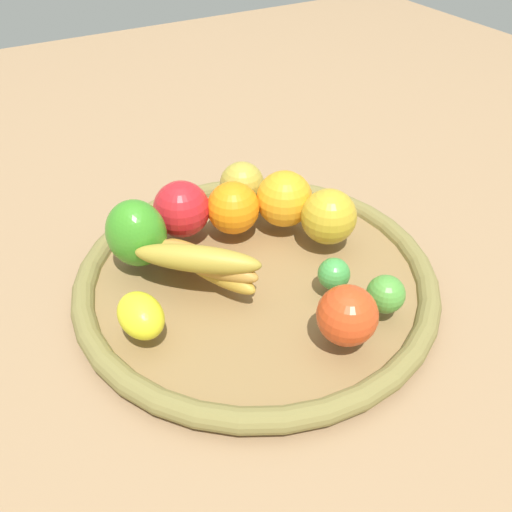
{
  "coord_description": "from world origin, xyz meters",
  "views": [
    {
      "loc": [
        -0.48,
        0.27,
        0.49
      ],
      "look_at": [
        0.0,
        0.0,
        0.05
      ],
      "focal_mm": 38.38,
      "sensor_mm": 36.0,
      "label": 1
    }
  ],
  "objects_px": {
    "apple_3": "(242,184)",
    "banana_bunch": "(202,261)",
    "bell_pepper": "(136,233)",
    "lime_0": "(334,274)",
    "orange_1": "(233,208)",
    "apple_0": "(347,315)",
    "apple_2": "(182,209)",
    "orange_0": "(284,199)",
    "lemon_0": "(141,315)",
    "lime_1": "(386,294)",
    "apple_1": "(329,217)"
  },
  "relations": [
    {
      "from": "apple_3",
      "to": "lemon_0",
      "type": "relative_size",
      "value": 1.01
    },
    {
      "from": "lime_0",
      "to": "apple_3",
      "type": "distance_m",
      "value": 0.23
    },
    {
      "from": "apple_3",
      "to": "banana_bunch",
      "type": "distance_m",
      "value": 0.19
    },
    {
      "from": "lime_1",
      "to": "orange_0",
      "type": "distance_m",
      "value": 0.21
    },
    {
      "from": "lime_1",
      "to": "orange_1",
      "type": "xyz_separation_m",
      "value": [
        0.23,
        0.08,
        0.01
      ]
    },
    {
      "from": "lime_1",
      "to": "lemon_0",
      "type": "xyz_separation_m",
      "value": [
        0.11,
        0.26,
        0.0
      ]
    },
    {
      "from": "banana_bunch",
      "to": "lemon_0",
      "type": "relative_size",
      "value": 2.4
    },
    {
      "from": "apple_3",
      "to": "apple_2",
      "type": "bearing_deg",
      "value": 103.44
    },
    {
      "from": "apple_0",
      "to": "orange_1",
      "type": "height_order",
      "value": "orange_1"
    },
    {
      "from": "apple_0",
      "to": "apple_2",
      "type": "bearing_deg",
      "value": 15.63
    },
    {
      "from": "apple_2",
      "to": "banana_bunch",
      "type": "distance_m",
      "value": 0.11
    },
    {
      "from": "orange_0",
      "to": "bell_pepper",
      "type": "bearing_deg",
      "value": 85.5
    },
    {
      "from": "apple_3",
      "to": "apple_0",
      "type": "xyz_separation_m",
      "value": [
        -0.3,
        0.03,
        0.0
      ]
    },
    {
      "from": "banana_bunch",
      "to": "lemon_0",
      "type": "height_order",
      "value": "banana_bunch"
    },
    {
      "from": "lime_0",
      "to": "lime_1",
      "type": "relative_size",
      "value": 0.88
    },
    {
      "from": "apple_3",
      "to": "orange_0",
      "type": "xyz_separation_m",
      "value": [
        -0.07,
        -0.03,
        0.01
      ]
    },
    {
      "from": "lime_1",
      "to": "apple_0",
      "type": "distance_m",
      "value": 0.07
    },
    {
      "from": "orange_0",
      "to": "lemon_0",
      "type": "distance_m",
      "value": 0.28
    },
    {
      "from": "apple_1",
      "to": "apple_2",
      "type": "xyz_separation_m",
      "value": [
        0.11,
        0.17,
        0.0
      ]
    },
    {
      "from": "apple_0",
      "to": "orange_1",
      "type": "bearing_deg",
      "value": 2.84
    },
    {
      "from": "apple_2",
      "to": "banana_bunch",
      "type": "xyz_separation_m",
      "value": [
        -0.11,
        0.02,
        -0.01
      ]
    },
    {
      "from": "lime_0",
      "to": "bell_pepper",
      "type": "bearing_deg",
      "value": 49.12
    },
    {
      "from": "lime_1",
      "to": "bell_pepper",
      "type": "xyz_separation_m",
      "value": [
        0.23,
        0.22,
        0.02
      ]
    },
    {
      "from": "apple_1",
      "to": "lemon_0",
      "type": "height_order",
      "value": "apple_1"
    },
    {
      "from": "apple_2",
      "to": "apple_0",
      "type": "relative_size",
      "value": 1.14
    },
    {
      "from": "apple_3",
      "to": "bell_pepper",
      "type": "relative_size",
      "value": 0.73
    },
    {
      "from": "apple_2",
      "to": "bell_pepper",
      "type": "xyz_separation_m",
      "value": [
        -0.03,
        0.08,
        0.01
      ]
    },
    {
      "from": "banana_bunch",
      "to": "lemon_0",
      "type": "xyz_separation_m",
      "value": [
        -0.05,
        0.1,
        -0.01
      ]
    },
    {
      "from": "lime_0",
      "to": "orange_1",
      "type": "relative_size",
      "value": 0.55
    },
    {
      "from": "lime_0",
      "to": "banana_bunch",
      "type": "height_order",
      "value": "banana_bunch"
    },
    {
      "from": "apple_3",
      "to": "banana_bunch",
      "type": "xyz_separation_m",
      "value": [
        -0.14,
        0.13,
        -0.0
      ]
    },
    {
      "from": "apple_0",
      "to": "apple_1",
      "type": "bearing_deg",
      "value": -29.11
    },
    {
      "from": "apple_2",
      "to": "lime_1",
      "type": "bearing_deg",
      "value": -150.79
    },
    {
      "from": "apple_2",
      "to": "orange_1",
      "type": "relative_size",
      "value": 1.07
    },
    {
      "from": "lime_0",
      "to": "orange_1",
      "type": "distance_m",
      "value": 0.18
    },
    {
      "from": "banana_bunch",
      "to": "lemon_0",
      "type": "bearing_deg",
      "value": 114.74
    },
    {
      "from": "banana_bunch",
      "to": "apple_0",
      "type": "relative_size",
      "value": 2.31
    },
    {
      "from": "apple_1",
      "to": "apple_2",
      "type": "distance_m",
      "value": 0.2
    },
    {
      "from": "apple_3",
      "to": "bell_pepper",
      "type": "xyz_separation_m",
      "value": [
        -0.06,
        0.19,
        0.01
      ]
    },
    {
      "from": "lemon_0",
      "to": "apple_3",
      "type": "bearing_deg",
      "value": -51.53
    },
    {
      "from": "apple_1",
      "to": "bell_pepper",
      "type": "distance_m",
      "value": 0.26
    },
    {
      "from": "apple_2",
      "to": "orange_0",
      "type": "distance_m",
      "value": 0.15
    },
    {
      "from": "banana_bunch",
      "to": "lime_1",
      "type": "distance_m",
      "value": 0.23
    },
    {
      "from": "apple_1",
      "to": "bell_pepper",
      "type": "xyz_separation_m",
      "value": [
        0.08,
        0.24,
        0.01
      ]
    },
    {
      "from": "lime_1",
      "to": "apple_0",
      "type": "xyz_separation_m",
      "value": [
        -0.01,
        0.07,
        0.01
      ]
    },
    {
      "from": "orange_1",
      "to": "lemon_0",
      "type": "xyz_separation_m",
      "value": [
        -0.13,
        0.18,
        -0.01
      ]
    },
    {
      "from": "apple_2",
      "to": "apple_3",
      "type": "xyz_separation_m",
      "value": [
        0.03,
        -0.11,
        -0.01
      ]
    },
    {
      "from": "lime_1",
      "to": "apple_3",
      "type": "bearing_deg",
      "value": 7.41
    },
    {
      "from": "apple_3",
      "to": "bell_pepper",
      "type": "distance_m",
      "value": 0.19
    },
    {
      "from": "bell_pepper",
      "to": "lemon_0",
      "type": "relative_size",
      "value": 1.38
    }
  ]
}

